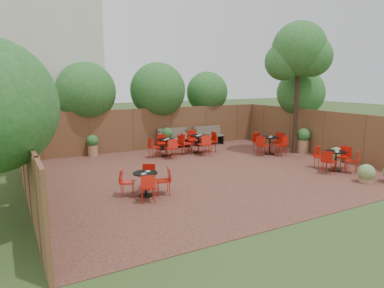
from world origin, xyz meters
TOP-DOWN VIEW (x-y plane):
  - ground at (0.00, 0.00)m, footprint 80.00×80.00m
  - courtyard_paving at (0.00, 0.00)m, footprint 12.00×10.00m
  - fence_back at (0.00, 5.00)m, footprint 12.00×0.08m
  - fence_left at (-6.00, 0.00)m, footprint 0.08×10.00m
  - fence_right at (6.00, 0.00)m, footprint 0.08×10.00m
  - neighbour_building at (-4.50, 8.00)m, footprint 5.00×4.00m
  - overhang_foliage at (-1.99, 2.70)m, footprint 15.84×10.92m
  - courtyard_tree at (5.22, 0.91)m, footprint 2.60×2.50m
  - park_bench_left at (0.90, 4.63)m, footprint 1.61×0.52m
  - park_bench_right at (2.90, 4.63)m, footprint 1.58×0.53m
  - bistro_tables at (1.49, 1.02)m, footprint 8.69×6.86m
  - planters at (-0.37, 3.41)m, footprint 11.91×4.51m
  - low_shrubs at (4.61, -3.03)m, footprint 2.14×3.45m

SIDE VIEW (x-z plane):
  - ground at x=0.00m, z-range 0.00..0.00m
  - courtyard_paving at x=0.00m, z-range 0.00..0.02m
  - low_shrubs at x=4.61m, z-range 0.00..0.63m
  - bistro_tables at x=1.49m, z-range -0.01..0.94m
  - park_bench_right at x=2.90m, z-range 0.03..1.00m
  - park_bench_left at x=0.90m, z-range 0.03..1.03m
  - planters at x=-0.37m, z-range 0.04..1.16m
  - fence_back at x=0.00m, z-range 0.00..2.00m
  - fence_left at x=-6.00m, z-range 0.00..2.00m
  - fence_right at x=6.00m, z-range 0.00..2.00m
  - overhang_foliage at x=-1.99m, z-range 1.39..4.13m
  - neighbour_building at x=-4.50m, z-range 0.00..8.00m
  - courtyard_tree at x=5.22m, z-range 1.55..7.40m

